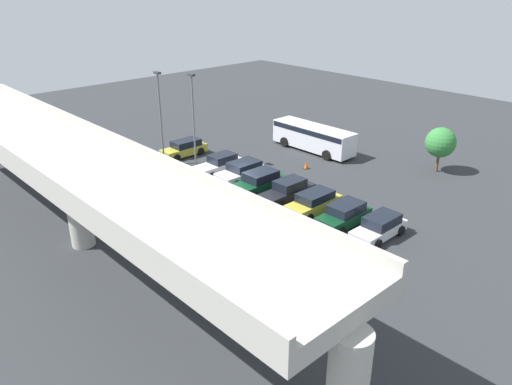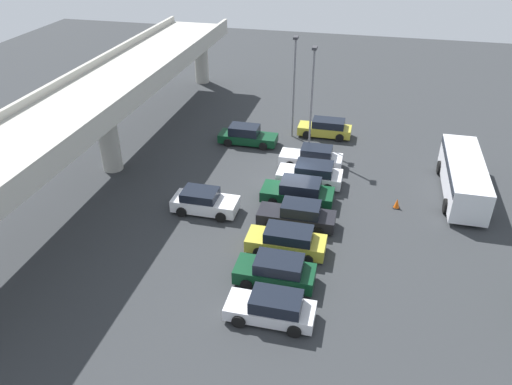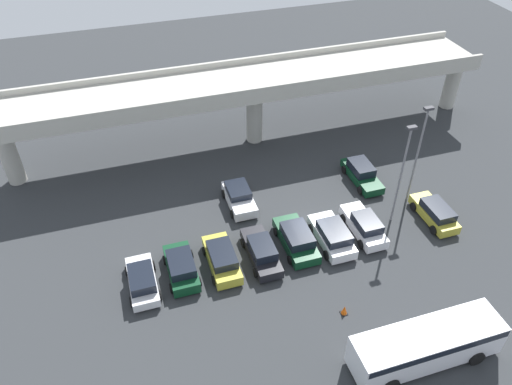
# 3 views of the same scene
# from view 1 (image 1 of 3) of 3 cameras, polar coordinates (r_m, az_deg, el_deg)

# --- Properties ---
(ground_plane) EXTENTS (94.66, 94.66, 0.00)m
(ground_plane) POSITION_cam_1_polar(r_m,az_deg,el_deg) (41.40, -1.69, 0.51)
(ground_plane) COLOR #2D3033
(highway_overpass) EXTENTS (43.93, 6.16, 6.99)m
(highway_overpass) POSITION_cam_1_polar(r_m,az_deg,el_deg) (32.57, -20.35, 3.01)
(highway_overpass) COLOR #ADAAA0
(highway_overpass) RESTS_ON ground_plane
(parked_car_0) EXTENTS (2.03, 4.40, 1.52)m
(parked_car_0) POSITION_cam_1_polar(r_m,az_deg,el_deg) (34.57, 13.94, -3.84)
(parked_car_0) COLOR silver
(parked_car_0) RESTS_ON ground_plane
(parked_car_1) EXTENTS (2.10, 4.30, 1.61)m
(parked_car_1) POSITION_cam_1_polar(r_m,az_deg,el_deg) (35.62, 10.04, -2.54)
(parked_car_1) COLOR #0C381E
(parked_car_1) RESTS_ON ground_plane
(parked_car_2) EXTENTS (2.08, 4.62, 1.56)m
(parked_car_2) POSITION_cam_1_polar(r_m,az_deg,el_deg) (37.25, 6.64, -1.14)
(parked_car_2) COLOR gold
(parked_car_2) RESTS_ON ground_plane
(parked_car_3) EXTENTS (2.13, 4.30, 1.55)m
(parked_car_3) POSITION_cam_1_polar(r_m,az_deg,el_deg) (35.31, -3.55, -2.50)
(parked_car_3) COLOR silver
(parked_car_3) RESTS_ON ground_plane
(parked_car_4) EXTENTS (2.24, 4.87, 1.64)m
(parked_car_4) POSITION_cam_1_polar(r_m,az_deg,el_deg) (40.62, 0.40, 1.23)
(parked_car_4) COLOR #0C381E
(parked_car_4) RESTS_ON ground_plane
(parked_car_5) EXTENTS (2.01, 4.75, 1.64)m
(parked_car_5) POSITION_cam_1_polar(r_m,az_deg,el_deg) (44.51, -4.15, 3.21)
(parked_car_5) COLOR silver
(parked_car_5) RESTS_ON ground_plane
(parked_car_6) EXTENTS (2.01, 4.85, 1.60)m
(parked_car_6) POSITION_cam_1_polar(r_m,az_deg,el_deg) (43.58, -12.52, 2.20)
(parked_car_6) COLOR #0C381E
(parked_car_6) RESTS_ON ground_plane
(parked_car_7) EXTENTS (1.98, 4.53, 1.54)m
(parked_car_7) POSITION_cam_1_polar(r_m,az_deg,el_deg) (49.16, -8.18, 5.03)
(parked_car_7) COLOR gold
(parked_car_7) RESTS_ON ground_plane
(parked_car_8) EXTENTS (1.98, 4.88, 1.62)m
(parked_car_8) POSITION_cam_1_polar(r_m,az_deg,el_deg) (39.08, 3.67, 0.20)
(parked_car_8) COLOR black
(parked_car_8) RESTS_ON ground_plane
(parked_car_9) EXTENTS (2.24, 4.64, 1.64)m
(parked_car_9) POSITION_cam_1_polar(r_m,az_deg,el_deg) (42.72, -1.56, 2.40)
(parked_car_9) COLOR silver
(parked_car_9) RESTS_ON ground_plane
(shuttle_bus) EXTENTS (8.98, 2.72, 2.50)m
(shuttle_bus) POSITION_cam_1_polar(r_m,az_deg,el_deg) (50.25, 6.57, 6.44)
(shuttle_bus) COLOR silver
(shuttle_bus) RESTS_ON ground_plane
(lamp_post_near_aisle) EXTENTS (0.70, 0.35, 8.54)m
(lamp_post_near_aisle) POSITION_cam_1_polar(r_m,az_deg,el_deg) (45.94, -10.88, 9.01)
(lamp_post_near_aisle) COLOR slate
(lamp_post_near_aisle) RESTS_ON ground_plane
(lamp_post_mid_lot) EXTENTS (0.70, 0.35, 8.48)m
(lamp_post_mid_lot) POSITION_cam_1_polar(r_m,az_deg,el_deg) (44.95, -7.18, 8.89)
(lamp_post_mid_lot) COLOR slate
(lamp_post_mid_lot) RESTS_ON ground_plane
(tree_front_left) EXTENTS (2.65, 2.65, 4.04)m
(tree_front_left) POSITION_cam_1_polar(r_m,az_deg,el_deg) (46.93, 20.35, 5.38)
(tree_front_left) COLOR brown
(tree_front_left) RESTS_ON ground_plane
(traffic_cone) EXTENTS (0.44, 0.44, 0.70)m
(traffic_cone) POSITION_cam_1_polar(r_m,az_deg,el_deg) (45.68, 5.76, 3.12)
(traffic_cone) COLOR black
(traffic_cone) RESTS_ON ground_plane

